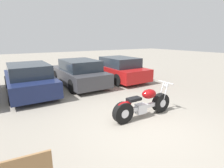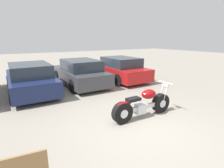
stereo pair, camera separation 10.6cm
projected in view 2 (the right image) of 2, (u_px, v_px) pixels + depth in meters
The scene contains 5 objects.
ground_plane at pixel (143, 128), 4.90m from camera, with size 60.00×60.00×0.00m, color gray.
motorcycle at pixel (143, 105), 5.51m from camera, with size 2.23×0.62×1.03m.
parked_car_navy at pixel (30, 79), 8.01m from camera, with size 1.90×4.32×1.37m.
parked_car_dark_grey at pixel (80, 73), 9.45m from camera, with size 1.90×4.32×1.37m.
parked_car_red at pixel (119, 69), 10.63m from camera, with size 1.90×4.32×1.37m.
Camera 2 is at (-3.04, -3.33, 2.44)m, focal length 28.00 mm.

